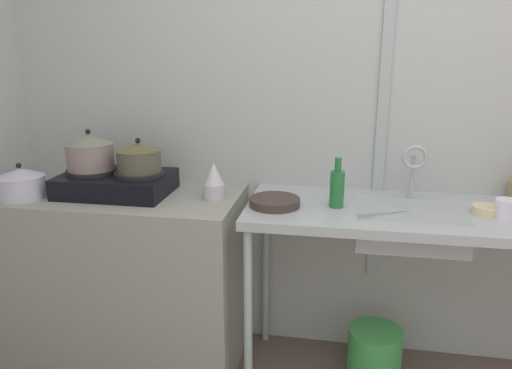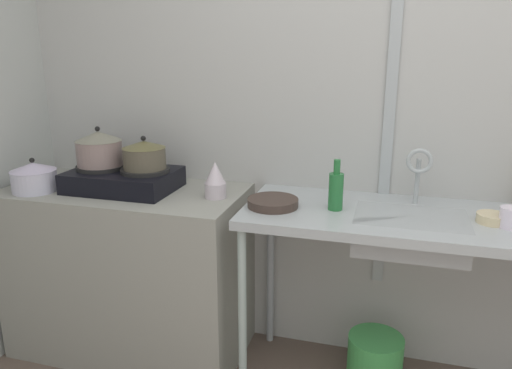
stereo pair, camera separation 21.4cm
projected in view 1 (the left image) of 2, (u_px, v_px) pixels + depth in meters
wall_back at (411, 79)px, 2.23m from camera, size 4.66×0.10×2.75m
wall_metal_strip at (387, 48)px, 2.15m from camera, size 0.05×0.01×2.20m
counter_concrete at (123, 277)px, 2.40m from camera, size 1.16×0.56×0.86m
counter_sink at (422, 225)px, 2.07m from camera, size 1.49×0.56×0.86m
stove at (116, 182)px, 2.26m from camera, size 0.50×0.34×0.11m
pot_on_left_burner at (90, 152)px, 2.24m from camera, size 0.22×0.22×0.19m
pot_on_right_burner at (139, 157)px, 2.21m from camera, size 0.20×0.20×0.15m
pot_beside_stove at (21, 183)px, 2.19m from camera, size 0.21×0.21×0.16m
percolator at (214, 181)px, 2.18m from camera, size 0.10×0.10×0.17m
sink_basin at (409, 227)px, 2.05m from camera, size 0.45×0.31×0.14m
faucet at (414, 163)px, 2.13m from camera, size 0.11×0.06×0.25m
frying_pan at (275, 202)px, 2.09m from camera, size 0.22×0.22×0.04m
cup_by_rack at (505, 209)px, 1.93m from camera, size 0.08×0.08×0.08m
small_bowl_on_drainboard at (487, 210)px, 1.99m from camera, size 0.12×0.12×0.04m
bottle_by_sink at (337, 188)px, 2.07m from camera, size 0.06×0.06×0.22m
bucket_on_floor at (374, 355)px, 2.27m from camera, size 0.25×0.25×0.26m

